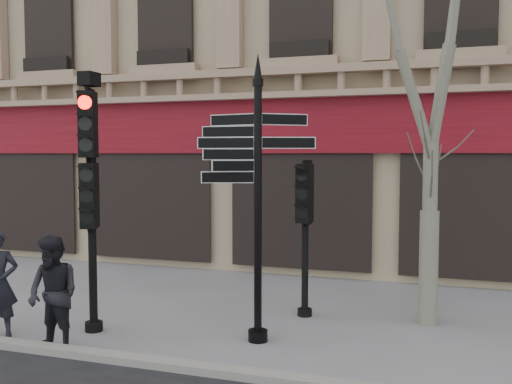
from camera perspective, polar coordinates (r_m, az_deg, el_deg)
ground at (r=9.32m, az=-3.12°, el=-14.51°), size 80.00×80.00×0.00m
kerb at (r=8.09m, az=-6.92°, el=-16.99°), size 80.00×0.25×0.12m
fingerpost at (r=8.76m, az=0.19°, el=4.28°), size 2.24×2.24×4.47m
traffic_signal_main at (r=9.65m, az=-16.19°, el=2.19°), size 0.55×0.47×4.24m
traffic_signal_secondary at (r=10.24m, az=4.95°, el=-1.84°), size 0.49×0.36×2.76m
plane_tree at (r=10.37m, az=17.36°, el=17.02°), size 2.86×2.86×7.59m
pedestrian_b at (r=9.06m, az=-19.62°, el=-9.60°), size 0.94×0.79×1.72m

